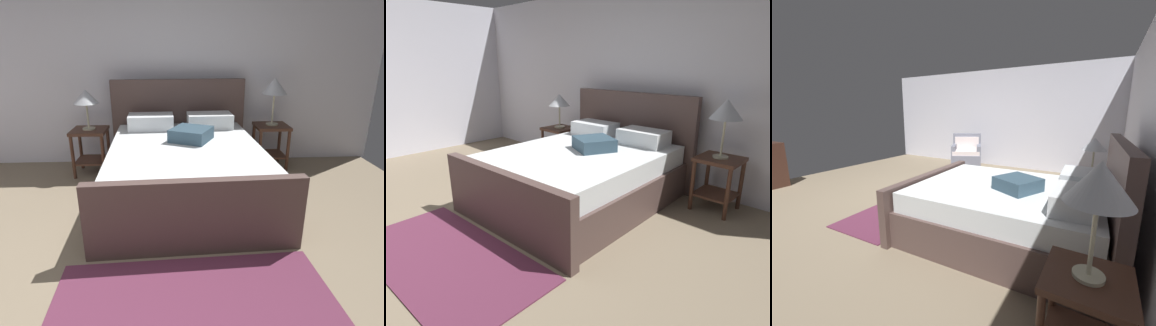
% 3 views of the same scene
% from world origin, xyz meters
% --- Properties ---
extents(ground_plane, '(6.27, 6.24, 0.02)m').
position_xyz_m(ground_plane, '(0.00, 0.00, -0.01)').
color(ground_plane, '#7F6F59').
extents(wall_back, '(6.39, 0.12, 2.54)m').
position_xyz_m(wall_back, '(0.00, 3.18, 1.27)').
color(wall_back, silver).
rests_on(wall_back, ground).
extents(bed, '(1.88, 2.30, 1.20)m').
position_xyz_m(bed, '(0.40, 1.93, 0.35)').
color(bed, '#513D39').
rests_on(bed, ground).
extents(nightstand_right, '(0.44, 0.44, 0.60)m').
position_xyz_m(nightstand_right, '(1.61, 2.78, 0.40)').
color(nightstand_right, '#482A1E').
rests_on(nightstand_right, ground).
extents(table_lamp_right, '(0.33, 0.33, 0.63)m').
position_xyz_m(table_lamp_right, '(1.61, 2.78, 1.11)').
color(table_lamp_right, '#B7B293').
rests_on(table_lamp_right, nightstand_right).
extents(nightstand_left, '(0.44, 0.44, 0.60)m').
position_xyz_m(nightstand_left, '(-0.81, 2.67, 0.40)').
color(nightstand_left, '#482A1E').
rests_on(nightstand_left, ground).
extents(table_lamp_left, '(0.32, 0.32, 0.50)m').
position_xyz_m(table_lamp_left, '(-0.81, 2.67, 1.00)').
color(table_lamp_left, '#B7B293').
rests_on(table_lamp_left, nightstand_left).
extents(area_rug, '(1.96, 1.02, 0.01)m').
position_xyz_m(area_rug, '(0.40, 0.24, 0.01)').
color(area_rug, '#5C283F').
rests_on(area_rug, ground).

